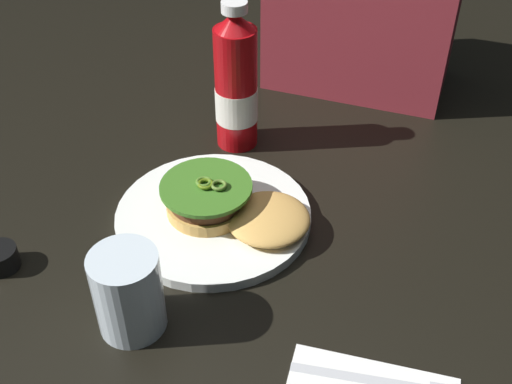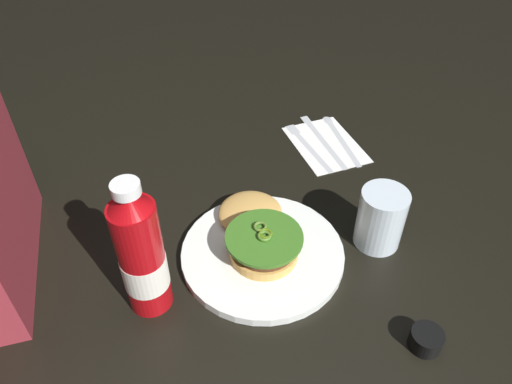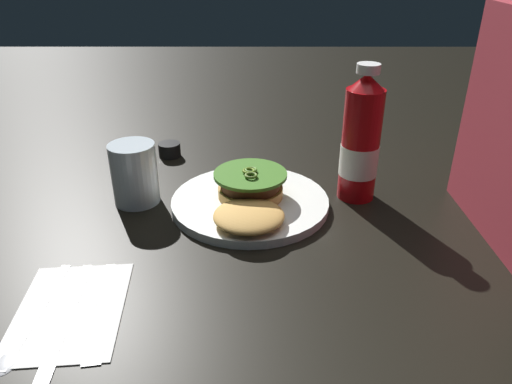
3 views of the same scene
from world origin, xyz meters
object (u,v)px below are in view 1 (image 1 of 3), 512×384
Objects in this scene: burger_sandwich at (229,205)px; condiment_cup at (0,258)px; ketchup_bottle at (236,86)px; water_glass at (128,292)px; fork_utensil at (392,382)px; dinner_plate at (213,216)px.

burger_sandwich reaches higher than condiment_cup.
ketchup_bottle reaches higher than water_glass.
burger_sandwich reaches higher than fork_utensil.
condiment_cup is at bearing 179.49° from fork_utensil.
burger_sandwich is 0.21m from water_glass.
water_glass is 0.31m from fork_utensil.
ketchup_bottle is 2.20× the size of water_glass.
fork_utensil is (0.33, -0.38, -0.10)m from ketchup_bottle.
ketchup_bottle is (-0.06, 0.20, 0.07)m from burger_sandwich.
dinner_plate is 5.81× the size of condiment_cup.
condiment_cup reaches higher than dinner_plate.
fork_utensil is at bearing -34.83° from burger_sandwich.
ketchup_bottle is at bearing 108.19° from burger_sandwich.
condiment_cup is (-0.25, -0.18, -0.02)m from burger_sandwich.
condiment_cup is at bearing -116.76° from ketchup_bottle.
condiment_cup is 0.52m from fork_utensil.
water_glass is 2.31× the size of condiment_cup.
burger_sandwich is at bearing 0.06° from dinner_plate.
fork_utensil is (0.31, 0.02, -0.05)m from water_glass.
ketchup_bottle reaches higher than condiment_cup.
dinner_plate is 1.14× the size of ketchup_bottle.
dinner_plate is at bearing 85.00° from water_glass.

